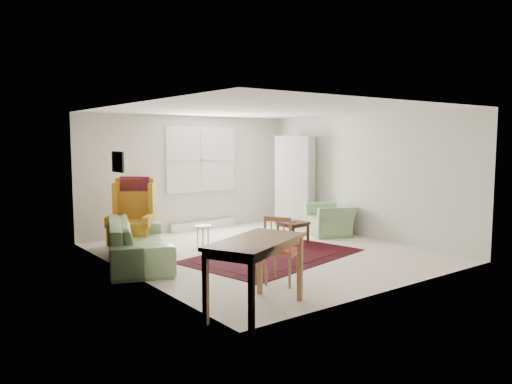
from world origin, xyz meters
TOP-DOWN VIEW (x-y plane):
  - room at (0.02, 0.21)m, footprint 5.04×5.54m
  - rug at (-0.08, -0.30)m, footprint 3.27×2.45m
  - sofa at (-2.10, 0.67)m, footprint 1.68×2.52m
  - armchair at (2.10, 0.50)m, footprint 1.17×1.23m
  - wingback_chair at (-1.77, 1.73)m, footprint 1.08×1.09m
  - coffee_table at (0.95, 0.38)m, footprint 0.51×0.51m
  - stool at (-0.71, 0.98)m, footprint 0.32×0.32m
  - cabinet at (2.10, 1.62)m, footprint 0.74×0.93m
  - desk at (-1.98, -2.35)m, footprint 1.51×1.18m
  - desk_chair at (-1.02, -1.66)m, footprint 0.57×0.57m

SIDE VIEW (x-z plane):
  - rug at x=-0.08m, z-range 0.00..0.03m
  - coffee_table at x=0.95m, z-range 0.00..0.41m
  - stool at x=-0.71m, z-range 0.00..0.43m
  - armchair at x=2.10m, z-range 0.00..0.76m
  - desk at x=-1.98m, z-range 0.00..0.85m
  - sofa at x=-2.10m, z-range 0.00..0.95m
  - desk_chair at x=-1.02m, z-range 0.00..0.96m
  - wingback_chair at x=-1.77m, z-range 0.00..1.31m
  - cabinet at x=2.10m, z-range 0.00..2.07m
  - room at x=0.02m, z-range 0.00..2.51m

